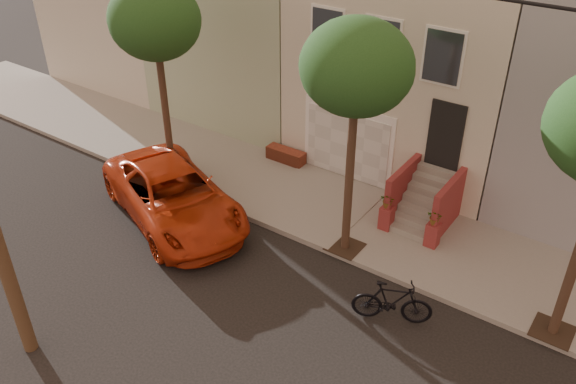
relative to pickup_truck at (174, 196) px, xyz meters
The scene contains 7 objects.
ground 4.65m from the pickup_truck, 31.26° to the right, with size 90.00×90.00×0.00m, color black.
sidewalk 4.97m from the pickup_truck, 37.23° to the left, with size 40.00×3.70×0.15m, color gray.
house_row 10.06m from the pickup_truck, 66.05° to the left, with size 33.10×11.70×7.00m.
tree_left 4.97m from the pickup_truck, 136.14° to the left, with size 2.70×2.57×6.30m.
tree_mid 6.81m from the pickup_truck, 17.23° to the left, with size 2.70×2.57×6.30m.
pickup_truck is the anchor object (origin of this frame).
motorcycle 7.14m from the pickup_truck, ahead, with size 0.53×1.88×1.13m, color black.
Camera 1 is at (7.12, -7.54, 10.07)m, focal length 36.83 mm.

